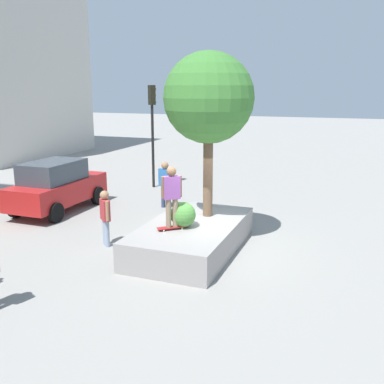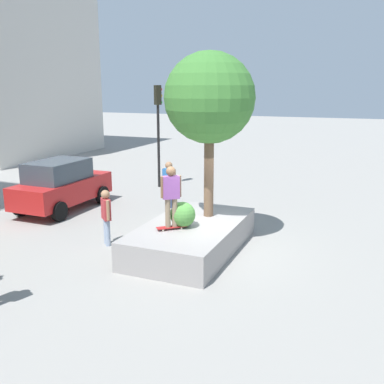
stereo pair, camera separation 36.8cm
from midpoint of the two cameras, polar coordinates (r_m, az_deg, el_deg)
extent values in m
plane|color=gray|center=(12.45, 2.22, -7.46)|extent=(120.00, 120.00, 0.00)
cube|color=gray|center=(12.25, 0.86, -5.87)|extent=(4.42, 2.41, 0.78)
cylinder|color=brown|center=(12.56, 3.06, 2.81)|extent=(0.28, 0.28, 2.71)
sphere|color=#3D7A33|center=(12.34, 3.18, 12.22)|extent=(2.54, 2.54, 2.54)
sphere|color=#4C8C3D|center=(11.74, -0.33, -2.98)|extent=(0.69, 0.69, 0.69)
cube|color=#A51E1E|center=(11.63, -1.80, -4.60)|extent=(0.70, 0.73, 0.02)
sphere|color=beige|center=(11.49, -2.88, -5.02)|extent=(0.06, 0.06, 0.06)
sphere|color=beige|center=(11.64, -3.13, -4.78)|extent=(0.06, 0.06, 0.06)
sphere|color=beige|center=(11.64, -0.47, -4.76)|extent=(0.06, 0.06, 0.06)
sphere|color=beige|center=(11.79, -0.74, -4.52)|extent=(0.06, 0.06, 0.06)
cylinder|color=#847056|center=(11.53, -1.37, -2.70)|extent=(0.14, 0.14, 0.77)
cylinder|color=#847056|center=(11.49, -2.26, -2.77)|extent=(0.14, 0.14, 0.77)
cube|color=#8C4C99|center=(11.34, -1.84, 0.61)|extent=(0.42, 0.46, 0.60)
cylinder|color=brown|center=(11.39, -0.72, 0.76)|extent=(0.09, 0.09, 0.57)
cylinder|color=brown|center=(11.28, -2.97, 0.62)|extent=(0.09, 0.09, 0.57)
sphere|color=brown|center=(11.25, -1.86, 2.74)|extent=(0.25, 0.25, 0.25)
cube|color=#B21E1E|center=(16.88, -15.96, 0.27)|extent=(4.05, 1.73, 0.81)
cube|color=#38424C|center=(16.57, -16.55, 2.71)|extent=(2.27, 1.51, 0.73)
cylinder|color=black|center=(18.47, -15.49, 0.12)|extent=(0.69, 0.21, 0.69)
cylinder|color=black|center=(17.50, -11.09, -0.36)|extent=(0.69, 0.21, 0.69)
cylinder|color=black|center=(16.57, -20.92, -1.78)|extent=(0.69, 0.21, 0.69)
cylinder|color=black|center=(15.48, -16.32, -2.46)|extent=(0.69, 0.21, 0.69)
cylinder|color=black|center=(19.85, -3.86, 5.94)|extent=(0.12, 0.12, 3.72)
cube|color=black|center=(19.68, -3.97, 12.55)|extent=(0.36, 0.37, 0.85)
sphere|color=red|center=(19.75, -3.58, 13.27)|extent=(0.14, 0.14, 0.14)
sphere|color=gold|center=(19.75, -3.57, 12.46)|extent=(0.14, 0.14, 0.14)
sphere|color=green|center=(19.76, -3.56, 11.65)|extent=(0.14, 0.14, 0.14)
cylinder|color=navy|center=(16.53, -2.08, -0.66)|extent=(0.15, 0.15, 0.84)
cylinder|color=navy|center=(16.63, -2.66, -0.57)|extent=(0.15, 0.15, 0.84)
cube|color=#2D6BB2|center=(16.41, -2.39, 1.91)|extent=(0.26, 0.50, 0.66)
cylinder|color=#9E7251|center=(16.28, -1.66, 1.89)|extent=(0.10, 0.10, 0.62)
cylinder|color=#9E7251|center=(16.54, -3.12, 2.06)|extent=(0.10, 0.10, 0.62)
sphere|color=#9E7251|center=(16.33, -2.41, 3.51)|extent=(0.27, 0.27, 0.27)
cylinder|color=#8C9EB7|center=(12.75, -10.14, -5.30)|extent=(0.14, 0.14, 0.78)
cylinder|color=#8C9EB7|center=(12.92, -10.36, -5.06)|extent=(0.14, 0.14, 0.78)
cube|color=#B23338|center=(12.64, -10.38, -2.21)|extent=(0.43, 0.45, 0.61)
cylinder|color=#9E7251|center=(12.42, -10.11, -2.39)|extent=(0.09, 0.09, 0.57)
cylinder|color=#9E7251|center=(12.85, -10.65, -1.88)|extent=(0.09, 0.09, 0.57)
sphere|color=#9E7251|center=(12.53, -10.47, -0.31)|extent=(0.25, 0.25, 0.25)
cube|color=beige|center=(32.26, -22.77, 18.69)|extent=(10.15, 7.26, 15.90)
camera|label=1|loc=(0.18, -89.11, 0.21)|focal=40.75mm
camera|label=2|loc=(0.18, 90.89, -0.21)|focal=40.75mm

